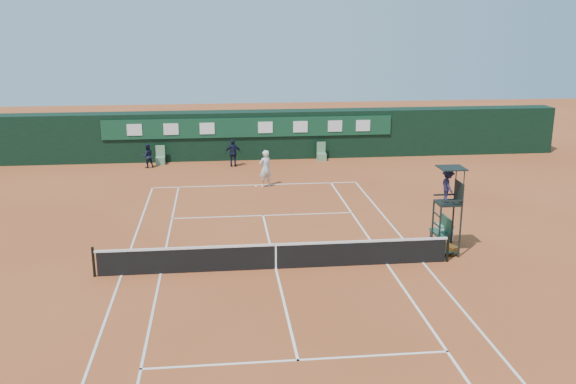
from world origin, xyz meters
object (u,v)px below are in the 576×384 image
object	(u,v)px
tennis_net	(276,256)
umpire_chair	(448,192)
player_bench	(443,230)
player	(265,169)
cooler	(445,232)

from	to	relation	value
tennis_net	umpire_chair	xyz separation A→B (m)	(6.58, 0.79, 1.95)
tennis_net	player_bench	bearing A→B (deg)	15.31
umpire_chair	player	xyz separation A→B (m)	(-6.08, 10.70, -1.47)
umpire_chair	tennis_net	bearing A→B (deg)	-173.17
player_bench	cooler	bearing A→B (deg)	63.38
tennis_net	player_bench	size ratio (longest dim) A/B	10.75
cooler	tennis_net	bearing A→B (deg)	-161.61
player_bench	cooler	size ratio (longest dim) A/B	1.86
player_bench	cooler	xyz separation A→B (m)	(0.24, 0.49, -0.27)
player_bench	player	xyz separation A→B (m)	(-6.40, 9.60, 0.40)
cooler	player_bench	bearing A→B (deg)	-116.62
tennis_net	cooler	xyz separation A→B (m)	(7.14, 2.37, -0.18)
umpire_chair	cooler	xyz separation A→B (m)	(0.56, 1.59, -2.13)
tennis_net	player	bearing A→B (deg)	87.53
tennis_net	umpire_chair	bearing A→B (deg)	6.83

